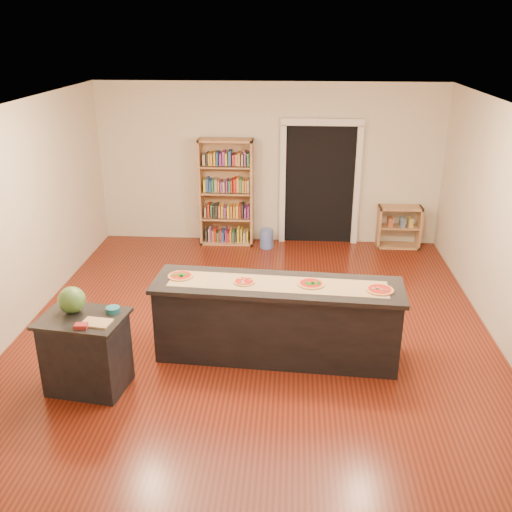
# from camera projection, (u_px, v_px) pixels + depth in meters

# --- Properties ---
(room) EXTENTS (6.00, 7.00, 2.80)m
(room) POSITION_uv_depth(u_px,v_px,m) (255.00, 231.00, 6.72)
(room) COLOR beige
(room) RESTS_ON ground
(doorway) EXTENTS (1.40, 0.09, 2.21)m
(doorway) POSITION_uv_depth(u_px,v_px,m) (320.00, 177.00, 9.94)
(doorway) COLOR black
(doorway) RESTS_ON room
(kitchen_island) EXTENTS (2.84, 0.77, 0.94)m
(kitchen_island) POSITION_uv_depth(u_px,v_px,m) (277.00, 320.00, 6.62)
(kitchen_island) COLOR black
(kitchen_island) RESTS_ON ground
(side_counter) EXTENTS (0.87, 0.63, 0.86)m
(side_counter) POSITION_uv_depth(u_px,v_px,m) (86.00, 352.00, 6.04)
(side_counter) COLOR black
(side_counter) RESTS_ON ground
(bookshelf) EXTENTS (0.94, 0.33, 1.87)m
(bookshelf) POSITION_uv_depth(u_px,v_px,m) (226.00, 193.00, 9.98)
(bookshelf) COLOR tan
(bookshelf) RESTS_ON ground
(low_shelf) EXTENTS (0.74, 0.32, 0.74)m
(low_shelf) POSITION_uv_depth(u_px,v_px,m) (399.00, 227.00, 10.01)
(low_shelf) COLOR tan
(low_shelf) RESTS_ON ground
(waste_bin) EXTENTS (0.23, 0.23, 0.34)m
(waste_bin) POSITION_uv_depth(u_px,v_px,m) (267.00, 239.00, 10.04)
(waste_bin) COLOR #546EBB
(waste_bin) RESTS_ON ground
(kraft_paper) EXTENTS (2.49, 0.60, 0.00)m
(kraft_paper) POSITION_uv_depth(u_px,v_px,m) (277.00, 284.00, 6.44)
(kraft_paper) COLOR #A48354
(kraft_paper) RESTS_ON kitchen_island
(watermelon) EXTENTS (0.28, 0.28, 0.28)m
(watermelon) POSITION_uv_depth(u_px,v_px,m) (72.00, 300.00, 5.93)
(watermelon) COLOR #144214
(watermelon) RESTS_ON side_counter
(cutting_board) EXTENTS (0.32, 0.23, 0.02)m
(cutting_board) POSITION_uv_depth(u_px,v_px,m) (97.00, 323.00, 5.74)
(cutting_board) COLOR tan
(cutting_board) RESTS_ON side_counter
(package_red) EXTENTS (0.13, 0.10, 0.04)m
(package_red) POSITION_uv_depth(u_px,v_px,m) (81.00, 326.00, 5.66)
(package_red) COLOR maroon
(package_red) RESTS_ON side_counter
(package_teal) EXTENTS (0.15, 0.15, 0.06)m
(package_teal) POSITION_uv_depth(u_px,v_px,m) (113.00, 310.00, 5.97)
(package_teal) COLOR #195966
(package_teal) RESTS_ON side_counter
(pizza_a) EXTENTS (0.28, 0.28, 0.02)m
(pizza_a) POSITION_uv_depth(u_px,v_px,m) (181.00, 276.00, 6.62)
(pizza_a) COLOR #C08949
(pizza_a) RESTS_ON kitchen_island
(pizza_b) EXTENTS (0.26, 0.26, 0.02)m
(pizza_b) POSITION_uv_depth(u_px,v_px,m) (244.00, 282.00, 6.47)
(pizza_b) COLOR #C08949
(pizza_b) RESTS_ON kitchen_island
(pizza_c) EXTENTS (0.29, 0.29, 0.02)m
(pizza_c) POSITION_uv_depth(u_px,v_px,m) (311.00, 284.00, 6.42)
(pizza_c) COLOR #C08949
(pizza_c) RESTS_ON kitchen_island
(pizza_d) EXTENTS (0.30, 0.30, 0.02)m
(pizza_d) POSITION_uv_depth(u_px,v_px,m) (380.00, 290.00, 6.27)
(pizza_d) COLOR #C08949
(pizza_d) RESTS_ON kitchen_island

